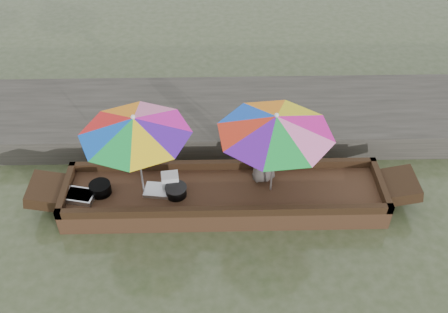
{
  "coord_description": "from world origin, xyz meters",
  "views": [
    {
      "loc": [
        -0.13,
        -5.9,
        6.16
      ],
      "look_at": [
        0.0,
        0.1,
        1.0
      ],
      "focal_mm": 40.0,
      "sensor_mm": 36.0,
      "label": 1
    }
  ],
  "objects_px": {
    "umbrella_stern": "(273,154)",
    "umbrella_bow": "(139,156)",
    "boat_hull": "(224,198)",
    "tray_crayfish": "(80,196)",
    "tray_scallop": "(159,190)",
    "supply_bag": "(170,181)",
    "charcoal_grill": "(176,191)",
    "vendor": "(264,153)",
    "cooking_pot": "(100,189)"
  },
  "relations": [
    {
      "from": "boat_hull",
      "to": "supply_bag",
      "type": "height_order",
      "value": "supply_bag"
    },
    {
      "from": "cooking_pot",
      "to": "vendor",
      "type": "height_order",
      "value": "vendor"
    },
    {
      "from": "charcoal_grill",
      "to": "tray_scallop",
      "type": "bearing_deg",
      "value": 164.46
    },
    {
      "from": "supply_bag",
      "to": "umbrella_bow",
      "type": "bearing_deg",
      "value": -165.38
    },
    {
      "from": "supply_bag",
      "to": "vendor",
      "type": "height_order",
      "value": "vendor"
    },
    {
      "from": "cooking_pot",
      "to": "boat_hull",
      "type": "bearing_deg",
      "value": 0.32
    },
    {
      "from": "cooking_pot",
      "to": "umbrella_stern",
      "type": "bearing_deg",
      "value": 0.23
    },
    {
      "from": "tray_scallop",
      "to": "umbrella_bow",
      "type": "xyz_separation_m",
      "value": [
        -0.26,
        0.01,
        0.74
      ]
    },
    {
      "from": "cooking_pot",
      "to": "supply_bag",
      "type": "height_order",
      "value": "supply_bag"
    },
    {
      "from": "cooking_pot",
      "to": "umbrella_bow",
      "type": "distance_m",
      "value": 0.98
    },
    {
      "from": "charcoal_grill",
      "to": "umbrella_bow",
      "type": "height_order",
      "value": "umbrella_bow"
    },
    {
      "from": "cooking_pot",
      "to": "tray_scallop",
      "type": "relative_size",
      "value": 0.73
    },
    {
      "from": "boat_hull",
      "to": "tray_crayfish",
      "type": "xyz_separation_m",
      "value": [
        -2.35,
        -0.13,
        0.22
      ]
    },
    {
      "from": "boat_hull",
      "to": "supply_bag",
      "type": "relative_size",
      "value": 18.92
    },
    {
      "from": "cooking_pot",
      "to": "charcoal_grill",
      "type": "height_order",
      "value": "cooking_pot"
    },
    {
      "from": "tray_crayfish",
      "to": "vendor",
      "type": "xyz_separation_m",
      "value": [
        3.01,
        0.41,
        0.51
      ]
    },
    {
      "from": "umbrella_stern",
      "to": "umbrella_bow",
      "type": "bearing_deg",
      "value": 180.0
    },
    {
      "from": "boat_hull",
      "to": "charcoal_grill",
      "type": "relative_size",
      "value": 15.56
    },
    {
      "from": "supply_bag",
      "to": "umbrella_stern",
      "type": "bearing_deg",
      "value": -3.92
    },
    {
      "from": "tray_crayfish",
      "to": "umbrella_stern",
      "type": "distance_m",
      "value": 3.2
    },
    {
      "from": "cooking_pot",
      "to": "tray_scallop",
      "type": "xyz_separation_m",
      "value": [
        0.96,
        -0.0,
        -0.06
      ]
    },
    {
      "from": "umbrella_bow",
      "to": "umbrella_stern",
      "type": "distance_m",
      "value": 2.1
    },
    {
      "from": "charcoal_grill",
      "to": "umbrella_bow",
      "type": "relative_size",
      "value": 0.2
    },
    {
      "from": "tray_crayfish",
      "to": "tray_scallop",
      "type": "bearing_deg",
      "value": 5.16
    },
    {
      "from": "tray_crayfish",
      "to": "vendor",
      "type": "height_order",
      "value": "vendor"
    },
    {
      "from": "vendor",
      "to": "tray_scallop",
      "type": "bearing_deg",
      "value": -11.09
    },
    {
      "from": "supply_bag",
      "to": "umbrella_bow",
      "type": "distance_m",
      "value": 0.79
    },
    {
      "from": "tray_crayfish",
      "to": "tray_scallop",
      "type": "distance_m",
      "value": 1.29
    },
    {
      "from": "vendor",
      "to": "umbrella_bow",
      "type": "distance_m",
      "value": 2.02
    },
    {
      "from": "tray_crayfish",
      "to": "umbrella_bow",
      "type": "bearing_deg",
      "value": 7.26
    },
    {
      "from": "tray_crayfish",
      "to": "cooking_pot",
      "type": "bearing_deg",
      "value": 20.58
    },
    {
      "from": "tray_crayfish",
      "to": "charcoal_grill",
      "type": "bearing_deg",
      "value": 1.36
    },
    {
      "from": "cooking_pot",
      "to": "umbrella_stern",
      "type": "height_order",
      "value": "umbrella_stern"
    },
    {
      "from": "vendor",
      "to": "umbrella_bow",
      "type": "relative_size",
      "value": 0.64
    },
    {
      "from": "tray_scallop",
      "to": "umbrella_stern",
      "type": "relative_size",
      "value": 0.27
    },
    {
      "from": "tray_scallop",
      "to": "boat_hull",
      "type": "bearing_deg",
      "value": 0.77
    },
    {
      "from": "tray_scallop",
      "to": "vendor",
      "type": "bearing_deg",
      "value": 9.71
    },
    {
      "from": "boat_hull",
      "to": "cooking_pot",
      "type": "xyz_separation_m",
      "value": [
        -2.03,
        -0.01,
        0.27
      ]
    },
    {
      "from": "supply_bag",
      "to": "vendor",
      "type": "relative_size",
      "value": 0.25
    },
    {
      "from": "supply_bag",
      "to": "tray_scallop",
      "type": "bearing_deg",
      "value": -143.9
    },
    {
      "from": "boat_hull",
      "to": "tray_crayfish",
      "type": "bearing_deg",
      "value": -176.83
    },
    {
      "from": "cooking_pot",
      "to": "umbrella_stern",
      "type": "xyz_separation_m",
      "value": [
        2.8,
        0.01,
        0.68
      ]
    },
    {
      "from": "vendor",
      "to": "umbrella_stern",
      "type": "xyz_separation_m",
      "value": [
        0.11,
        -0.28,
        0.22
      ]
    },
    {
      "from": "tray_crayfish",
      "to": "tray_scallop",
      "type": "height_order",
      "value": "tray_crayfish"
    },
    {
      "from": "boat_hull",
      "to": "tray_crayfish",
      "type": "relative_size",
      "value": 10.96
    },
    {
      "from": "charcoal_grill",
      "to": "umbrella_stern",
      "type": "relative_size",
      "value": 0.19
    },
    {
      "from": "cooking_pot",
      "to": "supply_bag",
      "type": "xyz_separation_m",
      "value": [
        1.14,
        0.13,
        0.04
      ]
    },
    {
      "from": "tray_scallop",
      "to": "supply_bag",
      "type": "height_order",
      "value": "supply_bag"
    },
    {
      "from": "tray_scallop",
      "to": "charcoal_grill",
      "type": "height_order",
      "value": "charcoal_grill"
    },
    {
      "from": "cooking_pot",
      "to": "vendor",
      "type": "xyz_separation_m",
      "value": [
        2.69,
        0.29,
        0.46
      ]
    }
  ]
}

